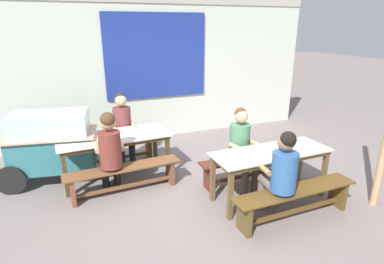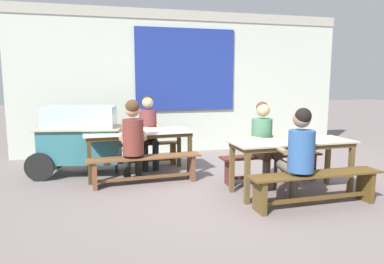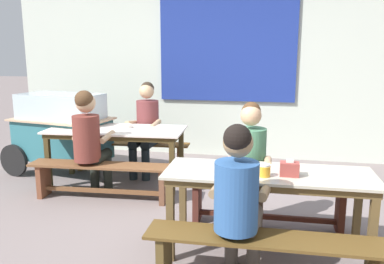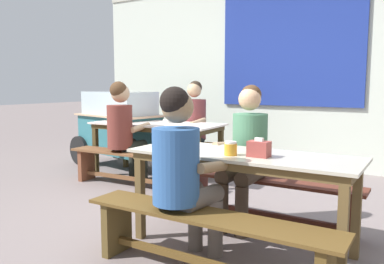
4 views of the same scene
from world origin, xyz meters
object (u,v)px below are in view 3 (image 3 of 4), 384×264
at_px(bench_far_back, 130,152).
at_px(bench_near_front, 266,256).
at_px(bench_near_back, 267,199).
at_px(person_center_facing, 146,124).
at_px(person_left_back_turned, 89,137).
at_px(dining_table_near, 268,181).
at_px(food_cart, 62,129).
at_px(condiment_jar, 264,170).
at_px(soup_bowl, 127,126).
at_px(person_right_near_table, 249,160).
at_px(dining_table_far, 116,134).
at_px(bench_far_front, 102,176).
at_px(tissue_box, 289,169).
at_px(person_near_front, 238,195).

distance_m(bench_far_back, bench_near_front, 3.25).
xyz_separation_m(bench_far_back, bench_near_back, (1.97, -1.46, 0.01)).
bearing_deg(bench_near_front, person_center_facing, 124.45).
height_order(bench_near_back, person_left_back_turned, person_left_back_turned).
height_order(dining_table_near, person_center_facing, person_center_facing).
distance_m(bench_near_back, food_cart, 3.10).
relative_size(condiment_jar, soup_bowl, 0.75).
height_order(person_center_facing, person_right_near_table, person_center_facing).
bearing_deg(soup_bowl, bench_far_back, 108.25).
distance_m(dining_table_far, bench_far_back, 0.67).
relative_size(person_left_back_turned, condiment_jar, 12.66).
distance_m(bench_far_back, bench_near_back, 2.45).
distance_m(bench_far_front, food_cart, 1.31).
bearing_deg(person_right_near_table, tissue_box, -57.31).
distance_m(dining_table_far, tissue_box, 2.61).
bearing_deg(bench_far_front, person_center_facing, 79.55).
height_order(bench_near_back, person_center_facing, person_center_facing).
height_order(dining_table_near, bench_far_front, dining_table_near).
bearing_deg(bench_near_front, soup_bowl, 131.14).
relative_size(person_left_back_turned, soup_bowl, 9.50).
relative_size(dining_table_near, tissue_box, 11.54).
bearing_deg(tissue_box, dining_table_far, 143.98).
relative_size(dining_table_near, person_near_front, 1.40).
height_order(dining_table_far, bench_near_back, dining_table_far).
bearing_deg(person_near_front, dining_table_far, 131.71).
bearing_deg(bench_near_back, food_cart, 157.70).
xyz_separation_m(dining_table_near, condiment_jar, (-0.03, -0.13, 0.13)).
height_order(bench_near_front, soup_bowl, soup_bowl).
bearing_deg(tissue_box, person_left_back_turned, 155.25).
xyz_separation_m(dining_table_far, bench_near_front, (1.96, -2.02, -0.38)).
distance_m(bench_near_back, tissue_box, 0.82).
bearing_deg(tissue_box, person_right_near_table, 122.69).
xyz_separation_m(bench_far_front, person_near_front, (1.70, -1.40, 0.41)).
bearing_deg(soup_bowl, bench_near_front, -48.86).
xyz_separation_m(person_center_facing, condiment_jar, (1.68, -2.09, 0.07)).
height_order(person_left_back_turned, soup_bowl, person_left_back_turned).
xyz_separation_m(bench_near_back, tissue_box, (0.18, -0.63, 0.50)).
xyz_separation_m(tissue_box, condiment_jar, (-0.19, -0.06, -0.01)).
bearing_deg(bench_far_back, bench_near_back, -36.58).
distance_m(bench_far_front, condiment_jar, 2.20).
bearing_deg(person_center_facing, tissue_box, -47.31).
xyz_separation_m(bench_near_front, condiment_jar, (-0.05, 0.43, 0.50)).
distance_m(person_right_near_table, person_left_back_turned, 1.94).
height_order(bench_near_back, person_near_front, person_near_front).
relative_size(person_center_facing, person_right_near_table, 1.04).
height_order(dining_table_far, bench_far_back, dining_table_far).
distance_m(dining_table_near, bench_far_back, 2.85).
xyz_separation_m(dining_table_far, bench_far_back, (-0.04, 0.55, -0.38)).
height_order(bench_far_back, soup_bowl, soup_bowl).
bearing_deg(bench_near_back, person_near_front, -100.16).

